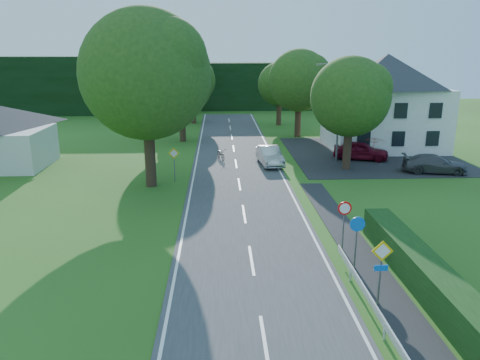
{
  "coord_description": "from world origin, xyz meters",
  "views": [
    {
      "loc": [
        -1.38,
        -6.85,
        9.01
      ],
      "look_at": [
        -0.22,
        18.23,
        1.96
      ],
      "focal_mm": 35.0,
      "sensor_mm": 36.0,
      "label": 1
    }
  ],
  "objects_px": {
    "streetlight": "(337,108)",
    "parasol": "(374,149)",
    "moving_car": "(270,156)",
    "parked_car_grey": "(434,164)",
    "parked_car_silver_a": "(361,146)",
    "motorcycle": "(221,154)",
    "parked_car_red": "(361,150)"
  },
  "relations": [
    {
      "from": "streetlight",
      "to": "motorcycle",
      "type": "height_order",
      "value": "streetlight"
    },
    {
      "from": "moving_car",
      "to": "parked_car_grey",
      "type": "distance_m",
      "value": 12.46
    },
    {
      "from": "moving_car",
      "to": "parked_car_grey",
      "type": "bearing_deg",
      "value": -20.36
    },
    {
      "from": "parked_car_grey",
      "to": "parasol",
      "type": "xyz_separation_m",
      "value": [
        -3.3,
        4.11,
        0.29
      ]
    },
    {
      "from": "streetlight",
      "to": "parked_car_red",
      "type": "relative_size",
      "value": 1.77
    },
    {
      "from": "moving_car",
      "to": "motorcycle",
      "type": "xyz_separation_m",
      "value": [
        -3.9,
        2.01,
        -0.25
      ]
    },
    {
      "from": "moving_car",
      "to": "parked_car_grey",
      "type": "xyz_separation_m",
      "value": [
        12.08,
        -3.08,
        -0.05
      ]
    },
    {
      "from": "moving_car",
      "to": "motorcycle",
      "type": "bearing_deg",
      "value": 146.64
    },
    {
      "from": "parked_car_red",
      "to": "motorcycle",
      "type": "bearing_deg",
      "value": 104.8
    },
    {
      "from": "parked_car_silver_a",
      "to": "parasol",
      "type": "xyz_separation_m",
      "value": [
        0.2,
        -2.73,
        0.26
      ]
    },
    {
      "from": "motorcycle",
      "to": "parked_car_silver_a",
      "type": "distance_m",
      "value": 12.6
    },
    {
      "from": "motorcycle",
      "to": "parked_car_grey",
      "type": "height_order",
      "value": "parked_car_grey"
    },
    {
      "from": "moving_car",
      "to": "motorcycle",
      "type": "relative_size",
      "value": 2.43
    },
    {
      "from": "parked_car_red",
      "to": "parasol",
      "type": "height_order",
      "value": "parasol"
    },
    {
      "from": "motorcycle",
      "to": "parked_car_grey",
      "type": "bearing_deg",
      "value": -34.25
    },
    {
      "from": "moving_car",
      "to": "parked_car_red",
      "type": "relative_size",
      "value": 0.98
    },
    {
      "from": "moving_car",
      "to": "motorcycle",
      "type": "distance_m",
      "value": 4.4
    },
    {
      "from": "motorcycle",
      "to": "parked_car_grey",
      "type": "distance_m",
      "value": 16.77
    },
    {
      "from": "streetlight",
      "to": "parasol",
      "type": "bearing_deg",
      "value": 10.08
    },
    {
      "from": "parked_car_grey",
      "to": "motorcycle",
      "type": "bearing_deg",
      "value": 83.55
    },
    {
      "from": "moving_car",
      "to": "parked_car_grey",
      "type": "height_order",
      "value": "moving_car"
    },
    {
      "from": "streetlight",
      "to": "moving_car",
      "type": "xyz_separation_m",
      "value": [
        -5.36,
        -0.42,
        -3.7
      ]
    },
    {
      "from": "parked_car_grey",
      "to": "parasol",
      "type": "relative_size",
      "value": 2.16
    },
    {
      "from": "streetlight",
      "to": "parked_car_grey",
      "type": "distance_m",
      "value": 8.45
    },
    {
      "from": "moving_car",
      "to": "parasol",
      "type": "xyz_separation_m",
      "value": [
        8.78,
        1.03,
        0.24
      ]
    },
    {
      "from": "parked_car_red",
      "to": "parasol",
      "type": "distance_m",
      "value": 1.07
    },
    {
      "from": "moving_car",
      "to": "parked_car_silver_a",
      "type": "height_order",
      "value": "moving_car"
    },
    {
      "from": "parked_car_silver_a",
      "to": "parked_car_grey",
      "type": "xyz_separation_m",
      "value": [
        3.5,
        -6.84,
        -0.04
      ]
    },
    {
      "from": "parked_car_silver_a",
      "to": "parasol",
      "type": "height_order",
      "value": "parasol"
    },
    {
      "from": "parasol",
      "to": "moving_car",
      "type": "bearing_deg",
      "value": -173.3
    },
    {
      "from": "streetlight",
      "to": "parked_car_grey",
      "type": "bearing_deg",
      "value": -27.52
    },
    {
      "from": "moving_car",
      "to": "parked_car_grey",
      "type": "relative_size",
      "value": 0.95
    }
  ]
}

